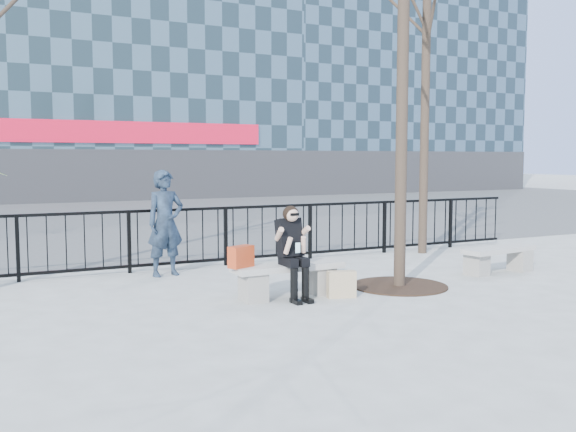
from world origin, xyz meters
name	(u,v)px	position (x,y,z in m)	size (l,w,h in m)	color
ground	(288,297)	(0.00, 0.00, 0.00)	(120.00, 120.00, 0.00)	gray
street_surface	(97,215)	(0.00, 15.00, 0.00)	(60.00, 23.00, 0.01)	#474747
railing	(216,237)	(0.00, 3.00, 0.55)	(14.00, 0.06, 1.10)	black
building_right	(377,29)	(20.00, 27.00, 10.30)	(16.20, 10.20, 20.60)	#466070
tree_right	(427,0)	(4.50, 2.60, 5.24)	(2.80, 2.80, 7.00)	black
tree_grate	(399,286)	(1.90, -0.10, 0.01)	(1.50, 1.50, 0.02)	black
bench_main	(288,277)	(0.00, 0.00, 0.30)	(1.65, 0.46, 0.49)	slate
bench_second	(499,257)	(4.19, 0.11, 0.28)	(1.52, 0.42, 0.45)	slate
seated_woman	(293,253)	(0.00, -0.16, 0.67)	(0.50, 0.64, 1.34)	black
handbag	(241,257)	(-0.73, 0.02, 0.64)	(0.37, 0.17, 0.30)	#B53716
shopping_bag	(341,284)	(0.67, -0.37, 0.19)	(0.41, 0.15, 0.39)	beige
standing_man	(165,223)	(-1.10, 2.47, 0.90)	(0.66, 0.43, 1.81)	black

